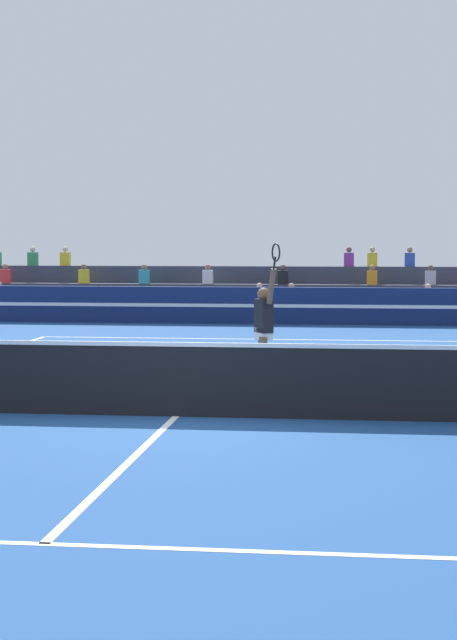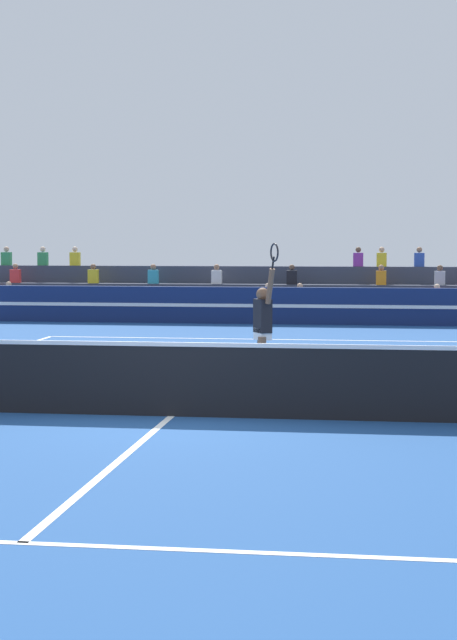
# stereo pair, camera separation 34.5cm
# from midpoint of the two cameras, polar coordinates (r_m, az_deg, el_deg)

# --- Properties ---
(ground_plane) EXTENTS (120.00, 120.00, 0.00)m
(ground_plane) POSITION_cam_midpoint_polar(r_m,az_deg,el_deg) (15.24, -3.47, -5.16)
(ground_plane) COLOR navy
(court_lines) EXTENTS (11.10, 23.90, 0.01)m
(court_lines) POSITION_cam_midpoint_polar(r_m,az_deg,el_deg) (15.24, -3.47, -5.15)
(court_lines) COLOR white
(court_lines) RESTS_ON ground
(tennis_net) EXTENTS (12.00, 0.10, 1.10)m
(tennis_net) POSITION_cam_midpoint_polar(r_m,az_deg,el_deg) (15.16, -3.48, -3.13)
(tennis_net) COLOR slate
(tennis_net) RESTS_ON ground
(sponsor_banner_wall) EXTENTS (18.00, 0.26, 1.10)m
(sponsor_banner_wall) POSITION_cam_midpoint_polar(r_m,az_deg,el_deg) (31.81, 2.01, 0.77)
(sponsor_banner_wall) COLOR navy
(sponsor_banner_wall) RESTS_ON ground
(bleacher_stand) EXTENTS (20.85, 2.85, 2.28)m
(bleacher_stand) POSITION_cam_midpoint_polar(r_m,az_deg,el_deg) (34.33, 2.37, 1.20)
(bleacher_stand) COLOR #383D4C
(bleacher_stand) RESTS_ON ground
(tennis_player) EXTENTS (0.51, 0.85, 2.49)m
(tennis_player) POSITION_cam_midpoint_polar(r_m,az_deg,el_deg) (17.80, 1.34, -0.58)
(tennis_player) COLOR brown
(tennis_player) RESTS_ON ground
(tennis_ball) EXTENTS (0.07, 0.07, 0.07)m
(tennis_ball) POSITION_cam_midpoint_polar(r_m,az_deg,el_deg) (17.36, 4.56, -3.89)
(tennis_ball) COLOR #C6DB33
(tennis_ball) RESTS_ON ground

